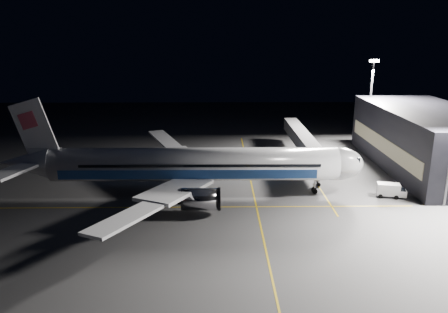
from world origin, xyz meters
name	(u,v)px	position (x,y,z in m)	size (l,w,h in m)	color
ground	(195,194)	(0.00, 0.00, 0.00)	(200.00, 200.00, 0.00)	#4C4C4F
guide_line_main	(253,193)	(10.00, 0.00, 0.01)	(0.25, 80.00, 0.01)	gold
guide_line_cross	(194,207)	(0.00, -6.00, 0.01)	(70.00, 0.25, 0.01)	gold
guide_line_side	(311,175)	(22.00, 10.00, 0.01)	(0.25, 40.00, 0.01)	gold
airliner	(188,165)	(-1.08, 0.00, 5.16)	(61.48, 54.22, 16.64)	silver
terminal	(428,139)	(45.98, 14.00, 6.00)	(18.12, 40.00, 12.00)	black
jet_bridge	(304,142)	(22.00, 18.06, 4.58)	(3.60, 34.40, 6.30)	#B2B2B7
floodlight_mast_north	(371,95)	(40.00, 31.99, 12.37)	(2.40, 0.68, 20.70)	#59595E
service_truck	(391,190)	(32.88, -2.10, 1.27)	(4.94, 2.85, 2.38)	silver
baggage_tug	(205,160)	(1.15, 17.50, 0.87)	(3.09, 2.75, 1.89)	black
safety_cone_a	(189,184)	(-1.42, 4.00, 0.32)	(0.43, 0.43, 0.64)	#DF4709
safety_cone_b	(229,170)	(6.00, 12.28, 0.28)	(0.38, 0.38, 0.57)	#DF4709
safety_cone_c	(169,179)	(-5.17, 6.53, 0.34)	(0.45, 0.45, 0.68)	#DF4709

